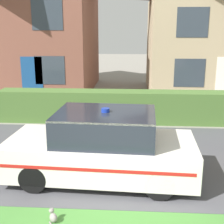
# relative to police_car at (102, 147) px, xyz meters

# --- Properties ---
(road_strip) EXTENTS (28.00, 5.22, 0.01)m
(road_strip) POSITION_rel_police_car_xyz_m (0.40, 1.27, -0.74)
(road_strip) COLOR #4C4C51
(road_strip) RESTS_ON ground
(garden_hedge) EXTENTS (8.36, 0.88, 1.15)m
(garden_hedge) POSITION_rel_police_car_xyz_m (-0.03, 4.53, -0.17)
(garden_hedge) COLOR #4C7233
(garden_hedge) RESTS_ON ground
(police_car) EXTENTS (4.26, 2.04, 1.64)m
(police_car) POSITION_rel_police_car_xyz_m (0.00, 0.00, 0.00)
(police_car) COLOR black
(police_car) RESTS_ON road_strip
(cat) EXTENTS (0.21, 0.28, 0.24)m
(cat) POSITION_rel_police_car_xyz_m (-0.71, -1.75, -0.65)
(cat) COLOR gray
(cat) RESTS_ON ground
(house_left) EXTENTS (7.28, 6.92, 7.58)m
(house_left) POSITION_rel_police_car_xyz_m (-5.04, 10.90, 3.12)
(house_left) COLOR brown
(house_left) RESTS_ON ground
(house_right) EXTENTS (8.07, 5.80, 6.79)m
(house_right) POSITION_rel_police_car_xyz_m (5.40, 10.75, 2.72)
(house_right) COLOR tan
(house_right) RESTS_ON ground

